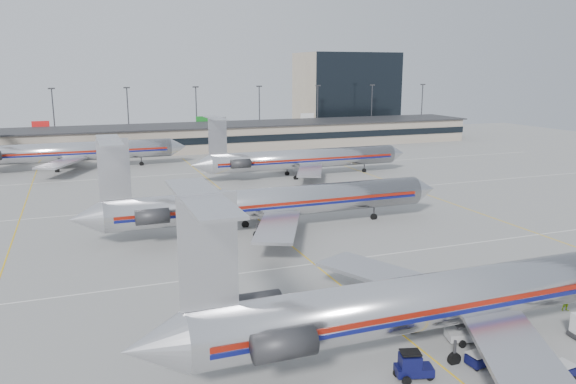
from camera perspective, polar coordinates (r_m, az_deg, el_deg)
name	(u,v)px	position (r m, az deg, el deg)	size (l,w,h in m)	color
ground	(359,300)	(50.19, 7.23, -10.84)	(260.00, 260.00, 0.00)	gray
apron_markings	(314,264)	(58.57, 2.64, -7.29)	(160.00, 0.15, 0.02)	silver
terminal	(173,138)	(141.29, -11.65, 5.37)	(162.00, 17.00, 6.25)	gray
light_mast_row	(163,112)	(154.59, -12.59, 7.93)	(163.60, 0.40, 15.28)	#38383D
distant_building	(346,92)	(188.51, 5.87, 10.09)	(30.00, 20.00, 25.00)	tan
jet_foreground	(460,295)	(43.04, 17.04, -9.99)	(48.92, 28.81, 12.81)	silver
jet_second_row	(266,203)	(69.33, -2.21, -1.08)	(47.39, 27.91, 12.41)	silver
jet_third_row	(301,159)	(104.77, 1.34, 3.40)	(42.81, 26.34, 11.71)	silver
jet_back_row	(67,152)	(120.52, -21.52, 3.83)	(45.89, 28.22, 12.55)	silver
tug_center	(412,366)	(38.79, 12.50, -16.92)	(2.65, 1.82, 1.97)	#090B34
cart_inner	(480,359)	(41.68, 18.93, -15.73)	(1.82, 1.34, 0.97)	#090B34
cart_outer	(560,371)	(42.07, 25.91, -16.04)	(1.88, 1.37, 1.01)	#090B34
belt_loader	(475,332)	(44.94, 18.47, -13.33)	(4.95, 2.49, 2.53)	#A6A6A6
ramp_worker_near	(500,324)	(46.54, 20.70, -12.46)	(0.56, 0.37, 1.54)	#BACF13
ramp_worker_far	(567,302)	(52.82, 26.51, -9.94)	(0.79, 0.61, 1.62)	#A0D814
cone_right	(525,335)	(46.64, 22.91, -13.27)	(0.40, 0.40, 0.55)	red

